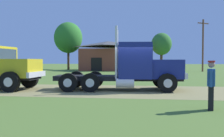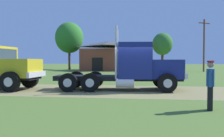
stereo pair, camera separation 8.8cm
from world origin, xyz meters
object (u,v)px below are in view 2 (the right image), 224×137
object	(u,v)px
truck_foreground_white	(135,68)
shed_building	(109,56)
utility_pole_near	(204,44)
visitor_walking_mid	(210,83)

from	to	relation	value
truck_foreground_white	shed_building	distance (m)	28.51
shed_building	utility_pole_near	distance (m)	15.92
truck_foreground_white	visitor_walking_mid	world-z (taller)	truck_foreground_white
visitor_walking_mid	shed_building	bearing A→B (deg)	104.13
shed_building	utility_pole_near	size ratio (longest dim) A/B	1.16
shed_building	utility_pole_near	bearing A→B (deg)	-13.77
truck_foreground_white	visitor_walking_mid	size ratio (longest dim) A/B	4.38
visitor_walking_mid	truck_foreground_white	bearing A→B (deg)	117.20
visitor_walking_mid	utility_pole_near	xyz separation A→B (m)	(6.95, 29.67, 3.33)
visitor_walking_mid	utility_pole_near	world-z (taller)	utility_pole_near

